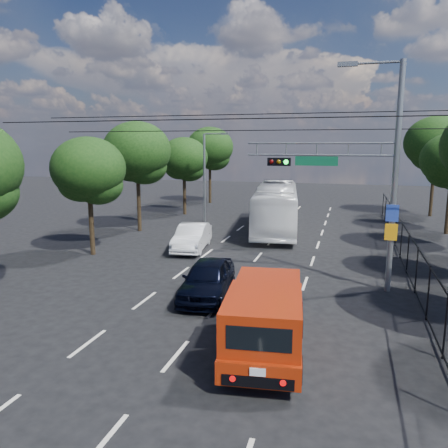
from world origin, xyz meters
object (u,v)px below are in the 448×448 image
(signal_mast, at_px, (365,168))
(white_van, at_px, (192,237))
(white_bus, at_px, (276,207))
(navy_hatchback, at_px, (207,279))
(red_pickup, at_px, (266,317))

(signal_mast, bearing_deg, white_van, 153.67)
(signal_mast, distance_m, white_bus, 13.74)
(white_bus, bearing_deg, white_van, -125.06)
(navy_hatchback, xyz_separation_m, white_bus, (0.36, 14.88, 0.92))
(navy_hatchback, height_order, white_van, navy_hatchback)
(red_pickup, relative_size, white_bus, 0.49)
(signal_mast, bearing_deg, red_pickup, -111.51)
(white_bus, distance_m, white_van, 8.33)
(signal_mast, distance_m, white_van, 11.44)
(red_pickup, xyz_separation_m, white_bus, (-2.85, 19.05, 0.55))
(red_pickup, distance_m, white_van, 13.47)
(navy_hatchback, relative_size, white_van, 0.98)
(white_van, bearing_deg, navy_hatchback, -73.28)
(white_bus, xyz_separation_m, white_van, (-3.81, -7.35, -0.93))
(navy_hatchback, height_order, white_bus, white_bus)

